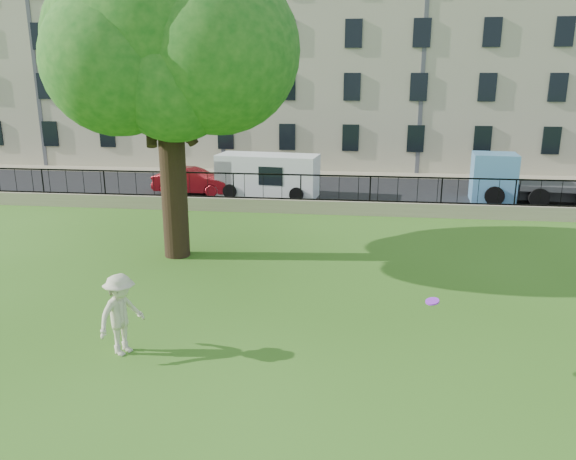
# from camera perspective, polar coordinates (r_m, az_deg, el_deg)

# --- Properties ---
(ground) EXTENTS (120.00, 120.00, 0.00)m
(ground) POSITION_cam_1_polar(r_m,az_deg,el_deg) (13.54, -4.07, -10.31)
(ground) COLOR #305F16
(ground) RESTS_ON ground
(retaining_wall) EXTENTS (50.00, 0.40, 0.60)m
(retaining_wall) POSITION_cam_1_polar(r_m,az_deg,el_deg) (24.71, 1.29, 2.42)
(retaining_wall) COLOR gray
(retaining_wall) RESTS_ON ground
(iron_railing) EXTENTS (50.00, 0.05, 1.13)m
(iron_railing) POSITION_cam_1_polar(r_m,az_deg,el_deg) (24.53, 1.30, 4.36)
(iron_railing) COLOR black
(iron_railing) RESTS_ON retaining_wall
(street) EXTENTS (60.00, 9.00, 0.01)m
(street) POSITION_cam_1_polar(r_m,az_deg,el_deg) (29.35, 2.24, 3.92)
(street) COLOR black
(street) RESTS_ON ground
(sidewalk) EXTENTS (60.00, 1.40, 0.12)m
(sidewalk) POSITION_cam_1_polar(r_m,az_deg,el_deg) (34.43, 3.00, 5.72)
(sidewalk) COLOR gray
(sidewalk) RESTS_ON ground
(building_row) EXTENTS (56.40, 10.40, 13.80)m
(building_row) POSITION_cam_1_polar(r_m,az_deg,el_deg) (39.60, 3.79, 16.94)
(building_row) COLOR beige
(building_row) RESTS_ON ground
(tree) EXTENTS (8.43, 6.63, 10.65)m
(tree) POSITION_cam_1_polar(r_m,az_deg,el_deg) (18.56, -12.68, 19.03)
(tree) COLOR black
(tree) RESTS_ON ground
(man) EXTENTS (1.12, 1.35, 1.82)m
(man) POSITION_cam_1_polar(r_m,az_deg,el_deg) (12.71, -16.59, -8.22)
(man) COLOR beige
(man) RESTS_ON ground
(frisbee) EXTENTS (0.34, 0.34, 0.12)m
(frisbee) POSITION_cam_1_polar(r_m,az_deg,el_deg) (11.51, 14.45, -7.03)
(frisbee) COLOR #9A29E9
(red_sedan) EXTENTS (4.08, 1.62, 1.32)m
(red_sedan) POSITION_cam_1_polar(r_m,az_deg,el_deg) (29.06, -9.61, 4.91)
(red_sedan) COLOR maroon
(red_sedan) RESTS_ON street
(white_van) EXTENTS (5.15, 2.49, 2.08)m
(white_van) POSITION_cam_1_polar(r_m,az_deg,el_deg) (28.13, -2.05, 5.56)
(white_van) COLOR white
(white_van) RESTS_ON street
(blue_truck) EXTENTS (5.65, 2.47, 2.30)m
(blue_truck) POSITION_cam_1_polar(r_m,az_deg,el_deg) (28.93, 23.57, 4.78)
(blue_truck) COLOR #5694CA
(blue_truck) RESTS_ON street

